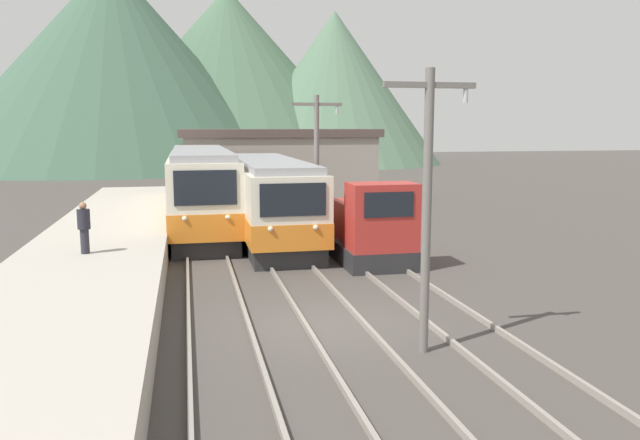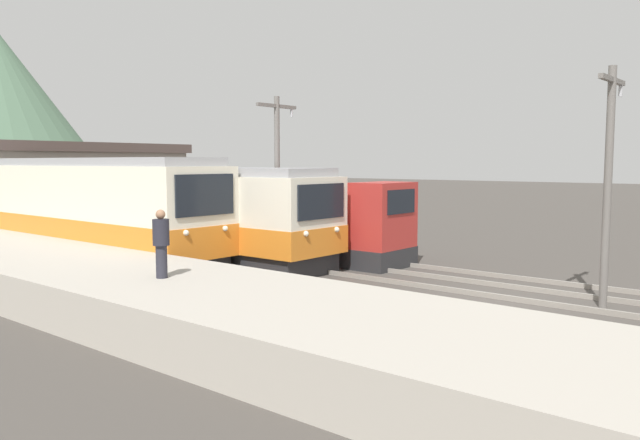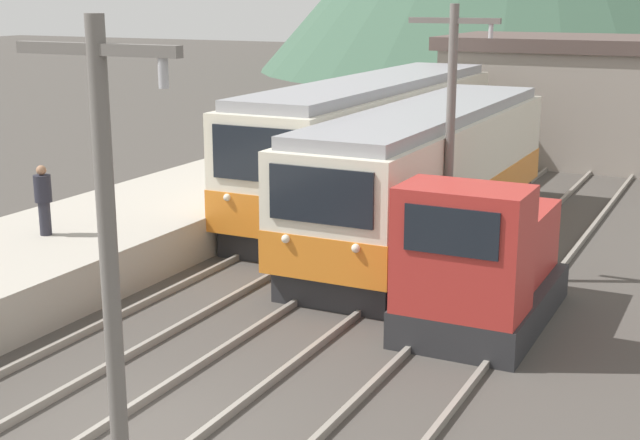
% 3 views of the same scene
% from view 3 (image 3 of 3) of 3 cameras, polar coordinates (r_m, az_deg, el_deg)
% --- Properties ---
extents(ground_plane, '(200.00, 200.00, 0.00)m').
position_cam_3_polar(ground_plane, '(13.61, -11.90, -13.47)').
color(ground_plane, '#47423D').
extents(track_left, '(1.54, 60.00, 0.14)m').
position_cam_3_polar(track_left, '(15.20, -19.81, -10.69)').
color(track_left, gray).
rests_on(track_left, ground).
extents(track_center, '(1.54, 60.00, 0.14)m').
position_cam_3_polar(track_center, '(13.47, -11.23, -13.42)').
color(track_center, gray).
rests_on(track_center, ground).
extents(commuter_train_left, '(2.84, 14.31, 3.85)m').
position_cam_3_polar(commuter_train_left, '(26.93, 3.52, 4.62)').
color(commuter_train_left, '#28282B').
rests_on(commuter_train_left, ground).
extents(commuter_train_center, '(2.84, 12.71, 3.50)m').
position_cam_3_polar(commuter_train_center, '(23.16, 6.95, 2.60)').
color(commuter_train_center, '#28282B').
rests_on(commuter_train_center, ground).
extents(shunting_locomotive, '(2.40, 4.56, 3.00)m').
position_cam_3_polar(shunting_locomotive, '(17.42, 10.31, -2.86)').
color(shunting_locomotive, '#28282B').
rests_on(shunting_locomotive, ground).
extents(catenary_mast_near, '(2.00, 0.20, 6.08)m').
position_cam_3_polar(catenary_mast_near, '(9.68, -13.24, -3.64)').
color(catenary_mast_near, slate).
rests_on(catenary_mast_near, ground).
extents(catenary_mast_mid, '(2.00, 0.20, 6.08)m').
position_cam_3_polar(catenary_mast_mid, '(19.61, 8.35, 5.54)').
color(catenary_mast_mid, slate).
rests_on(catenary_mast_mid, ground).
extents(person_on_platform, '(0.38, 0.38, 1.58)m').
position_cam_3_polar(person_on_platform, '(20.64, -17.29, 1.38)').
color(person_on_platform, '#282833').
rests_on(person_on_platform, platform_left).
extents(station_building, '(12.60, 6.30, 4.73)m').
position_cam_3_polar(station_building, '(35.92, 18.19, 7.33)').
color(station_building, gray).
rests_on(station_building, ground).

